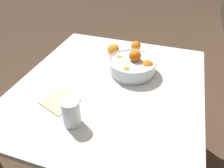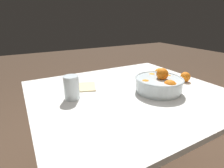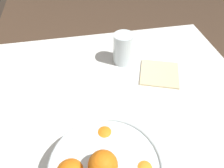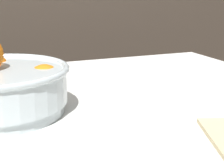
# 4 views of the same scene
# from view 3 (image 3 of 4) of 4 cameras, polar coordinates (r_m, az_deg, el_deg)

# --- Properties ---
(dining_table) EXTENTS (1.15, 1.02, 0.77)m
(dining_table) POSITION_cam_3_polar(r_m,az_deg,el_deg) (0.79, 3.43, -14.54)
(dining_table) COLOR white
(dining_table) RESTS_ON ground_plane
(juice_glass) EXTENTS (0.08, 0.08, 0.13)m
(juice_glass) POSITION_cam_3_polar(r_m,az_deg,el_deg) (0.92, 2.97, 8.84)
(juice_glass) COLOR #F4A314
(juice_glass) RESTS_ON dining_table
(napkin) EXTENTS (0.20, 0.20, 0.01)m
(napkin) POSITION_cam_3_polar(r_m,az_deg,el_deg) (0.91, 12.30, 2.69)
(napkin) COLOR beige
(napkin) RESTS_ON dining_table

